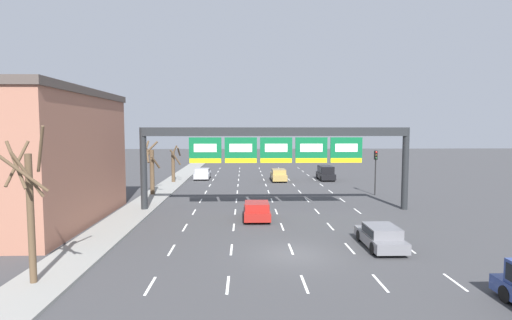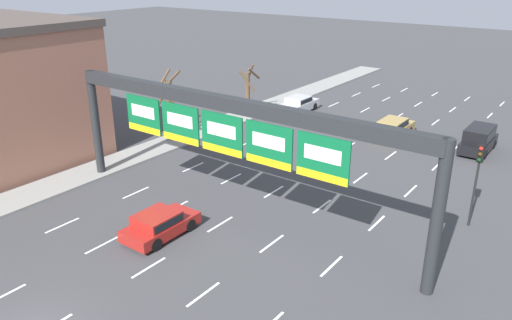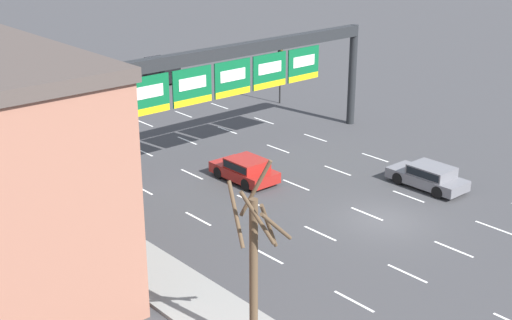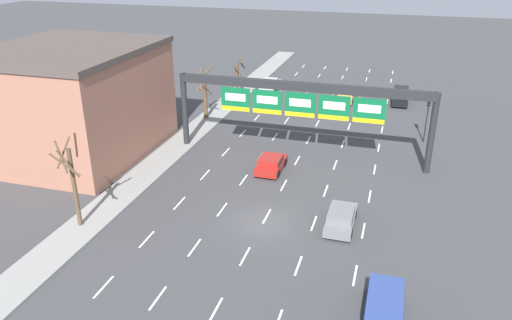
% 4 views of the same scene
% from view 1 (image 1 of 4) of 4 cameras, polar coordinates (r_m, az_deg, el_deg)
% --- Properties ---
extents(ground_plane, '(220.00, 220.00, 0.00)m').
position_cam_1_polar(ground_plane, '(21.85, 5.31, -13.32)').
color(ground_plane, '#3D3D3F').
extents(sidewalk_left, '(2.80, 110.00, 0.15)m').
position_cam_1_polar(sidewalk_left, '(23.35, -24.14, -12.33)').
color(sidewalk_left, gray).
rests_on(sidewalk_left, ground_plane).
extents(lane_dashes, '(13.32, 67.00, 0.01)m').
position_cam_1_polar(lane_dashes, '(34.88, 2.57, -6.52)').
color(lane_dashes, white).
rests_on(lane_dashes, ground_plane).
extents(sign_gantry, '(21.93, 0.70, 6.77)m').
position_cam_1_polar(sign_gantry, '(32.37, 2.86, 2.29)').
color(sign_gantry, '#232628').
rests_on(sign_gantry, ground_plane).
extents(building_near, '(13.00, 14.89, 9.42)m').
position_cam_1_polar(building_near, '(32.91, -32.59, 0.39)').
color(building_near, '#9E6651').
rests_on(building_near, ground_plane).
extents(car_gold, '(1.85, 4.70, 1.50)m').
position_cam_1_polar(car_gold, '(51.04, 3.25, -2.10)').
color(car_gold, '#A88947').
rests_on(car_gold, ground_plane).
extents(car_red, '(1.92, 3.93, 1.31)m').
position_cam_1_polar(car_red, '(29.54, 0.11, -7.16)').
color(car_red, maroon).
rests_on(car_red, ground_plane).
extents(car_silver, '(1.95, 4.11, 1.42)m').
position_cam_1_polar(car_silver, '(53.17, -7.65, -1.91)').
color(car_silver, '#B7B7BC').
rests_on(car_silver, ground_plane).
extents(suv_black, '(1.82, 4.40, 1.84)m').
position_cam_1_polar(suv_black, '(52.62, 9.92, -1.72)').
color(suv_black, black).
rests_on(suv_black, ground_plane).
extents(car_grey, '(1.81, 4.27, 1.29)m').
position_cam_1_polar(car_grey, '(23.79, 17.40, -10.28)').
color(car_grey, slate).
rests_on(car_grey, ground_plane).
extents(traffic_light_near_gantry, '(0.30, 0.35, 4.48)m').
position_cam_1_polar(traffic_light_near_gantry, '(41.54, 16.73, -0.47)').
color(traffic_light_near_gantry, black).
rests_on(traffic_light_near_gantry, ground_plane).
extents(tree_bare_closest, '(1.96, 1.96, 6.67)m').
position_cam_1_polar(tree_bare_closest, '(19.23, -29.67, -5.44)').
color(tree_bare_closest, brown).
rests_on(tree_bare_closest, sidewalk_left).
extents(tree_bare_second, '(1.39, 1.78, 4.48)m').
position_cam_1_polar(tree_bare_second, '(49.75, -11.65, -0.52)').
color(tree_bare_second, brown).
rests_on(tree_bare_second, sidewalk_left).
extents(tree_bare_third, '(1.83, 1.84, 5.32)m').
position_cam_1_polar(tree_bare_third, '(40.94, -14.74, -0.97)').
color(tree_bare_third, brown).
rests_on(tree_bare_third, sidewalk_left).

